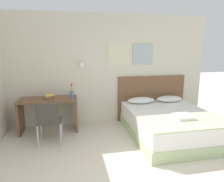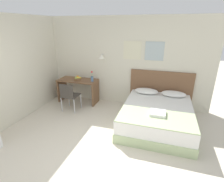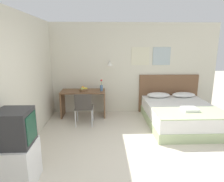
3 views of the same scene
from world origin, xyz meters
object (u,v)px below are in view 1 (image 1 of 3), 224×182
(headboard, at_px, (151,98))
(pillow_left, at_px, (141,100))
(fruit_bowl, at_px, (48,97))
(throw_blanket, at_px, (186,121))
(bed, at_px, (170,124))
(desk, at_px, (49,108))
(flower_vase, at_px, (72,93))
(folded_towel_near_foot, at_px, (183,117))
(pillow_right, at_px, (169,99))
(desk_chair, at_px, (49,120))

(headboard, distance_m, pillow_left, 0.46)
(fruit_bowl, bearing_deg, throw_blanket, -27.81)
(headboard, bearing_deg, bed, -90.00)
(desk, bearing_deg, flower_vase, -4.57)
(pillow_left, height_order, fruit_bowl, fruit_bowl)
(bed, xyz_separation_m, pillow_left, (-0.37, 0.80, 0.34))
(pillow_left, distance_m, fruit_bowl, 2.19)
(folded_towel_near_foot, relative_size, desk, 0.27)
(pillow_right, relative_size, folded_towel_near_foot, 1.99)
(pillow_left, bearing_deg, desk_chair, -160.41)
(folded_towel_near_foot, bearing_deg, pillow_right, 74.45)
(headboard, distance_m, throw_blanket, 1.67)
(bed, height_order, desk, desk)
(desk_chair, distance_m, fruit_bowl, 0.75)
(pillow_right, xyz_separation_m, flower_vase, (-2.41, -0.09, 0.27))
(pillow_left, bearing_deg, folded_towel_near_foot, -72.53)
(fruit_bowl, relative_size, flower_vase, 0.76)
(desk, xyz_separation_m, flower_vase, (0.52, -0.04, 0.34))
(desk_chair, bearing_deg, pillow_right, 14.71)
(pillow_right, xyz_separation_m, folded_towel_near_foot, (-0.35, -1.26, -0.02))
(pillow_right, height_order, flower_vase, flower_vase)
(bed, relative_size, fruit_bowl, 8.32)
(desk, height_order, flower_vase, flower_vase)
(flower_vase, bearing_deg, pillow_right, 2.05)
(bed, height_order, pillow_right, pillow_right)
(headboard, bearing_deg, throw_blanket, -90.00)
(flower_vase, bearing_deg, throw_blanket, -32.98)
(folded_towel_near_foot, height_order, desk_chair, desk_chair)
(desk_chair, bearing_deg, fruit_bowl, 95.85)
(fruit_bowl, bearing_deg, headboard, 7.32)
(headboard, relative_size, folded_towel_near_foot, 5.34)
(throw_blanket, bearing_deg, pillow_left, 104.89)
(headboard, xyz_separation_m, throw_blanket, (0.00, -1.67, -0.04))
(bed, height_order, desk_chair, desk_chair)
(pillow_right, distance_m, desk, 2.93)
(headboard, distance_m, flower_vase, 2.09)
(desk, bearing_deg, throw_blanket, -28.04)
(headboard, height_order, flower_vase, headboard)
(bed, relative_size, folded_towel_near_foot, 6.19)
(throw_blanket, bearing_deg, headboard, 90.00)
(desk, relative_size, desk_chair, 1.46)
(fruit_bowl, bearing_deg, pillow_right, 1.21)
(desk_chair, bearing_deg, bed, -1.24)
(pillow_left, distance_m, throw_blanket, 1.46)
(pillow_right, distance_m, fruit_bowl, 2.93)
(pillow_left, xyz_separation_m, fruit_bowl, (-2.18, -0.06, 0.21))
(bed, relative_size, desk, 1.67)
(bed, xyz_separation_m, pillow_right, (0.37, 0.80, 0.34))
(desk, xyz_separation_m, desk_chair, (0.08, -0.71, -0.02))
(desk_chair, bearing_deg, flower_vase, 56.11)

